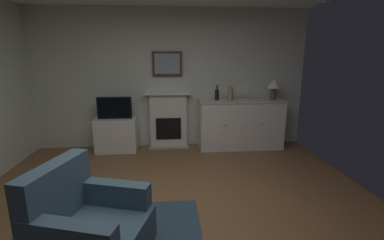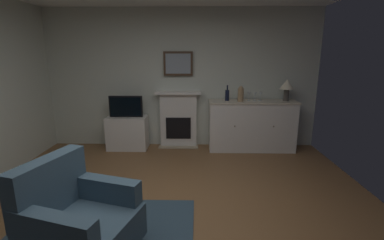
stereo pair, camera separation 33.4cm
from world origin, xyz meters
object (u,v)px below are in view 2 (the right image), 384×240
Objects in this scene: table_lamp at (287,86)px; wine_glass_right at (260,94)px; wine_bottle at (227,95)px; wine_glass_left at (249,94)px; framed_picture at (178,64)px; tv_cabinet at (128,133)px; tv_set at (126,106)px; wine_glass_center at (255,94)px; vase_decorative at (241,94)px; armchair at (78,220)px; fireplace_unit at (179,119)px; sideboard_cabinet at (252,126)px.

table_lamp is 2.42× the size of wine_glass_right.
wine_bottle reaches higher than wine_glass_left.
framed_picture is 1.38× the size of table_lamp.
tv_set reaches higher than tv_cabinet.
wine_glass_left is 2.30m from tv_set.
wine_bottle is at bearing 178.20° from wine_glass_center.
table_lamp reaches higher than wine_glass_right.
framed_picture is at bearing 166.74° from vase_decorative.
wine_glass_right is 0.17× the size of armchair.
wine_glass_left is (1.32, -0.22, -0.55)m from framed_picture.
framed_picture is 3.33× the size of wine_glass_left.
table_lamp reaches higher than fireplace_unit.
armchair is at bearing -118.28° from wine_bottle.
wine_glass_left is 3.61m from armchair.
wine_glass_left reaches higher than sideboard_cabinet.
fireplace_unit is 1.53m from wine_glass_center.
tv_cabinet is at bearing 179.56° from wine_glass_left.
fireplace_unit is 6.67× the size of wine_glass_center.
wine_glass_left is 0.22× the size of tv_cabinet.
fireplace_unit reaches higher than tv_set.
fireplace_unit is 1.63m from wine_glass_right.
armchair is (-1.82, -2.88, -0.70)m from vase_decorative.
tv_cabinet is (-2.51, -0.02, -0.75)m from wine_glass_right.
table_lamp is 1.42× the size of vase_decorative.
tv_cabinet is (-2.97, 0.01, -0.91)m from table_lamp.
fireplace_unit is 3.91× the size of vase_decorative.
wine_bottle is 1.91m from tv_set.
vase_decorative reaches higher than wine_glass_center.
tv_cabinet is at bearing -167.99° from framed_picture.
table_lamp is (0.60, 0.00, 0.75)m from sideboard_cabinet.
tv_cabinet is (-0.97, -0.21, -1.30)m from framed_picture.
framed_picture is 1.30m from vase_decorative.
fireplace_unit is 1.11× the size of armchair.
vase_decorative is at bearing -167.08° from wine_glass_right.
tv_set is 2.98m from armchair.
tv_cabinet is at bearing 179.64° from sideboard_cabinet.
armchair is (-2.09, -2.93, -0.69)m from wine_glass_center.
fireplace_unit reaches higher than armchair.
wine_bottle is 0.47× the size of tv_set.
framed_picture is 1.82m from sideboard_cabinet.
framed_picture is 1.27m from tv_set.
framed_picture is (0.00, 0.05, 1.07)m from fireplace_unit.
table_lamp reaches higher than wine_glass_center.
tv_cabinet is 0.76× the size of armchair.
table_lamp is at bearing 0.00° from sideboard_cabinet.
table_lamp is 0.53× the size of tv_cabinet.
wine_glass_right is 2.62m from tv_cabinet.
sideboard_cabinet is (1.39, -0.18, -0.07)m from fireplace_unit.
wine_glass_right is at bearing -5.22° from fireplace_unit.
tv_set is (0.00, -0.02, 0.52)m from tv_cabinet.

